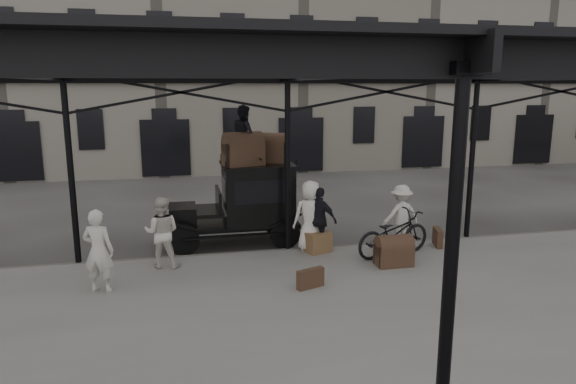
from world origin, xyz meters
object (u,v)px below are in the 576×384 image
object	(u,v)px
taxi	(246,200)
steamer_trunk_roof_near	(243,151)
bicycle	(393,234)
porter_official	(320,220)
steamer_trunk_platform	(394,253)
porter_left	(98,251)

from	to	relation	value
taxi	steamer_trunk_roof_near	bearing A→B (deg)	-108.07
bicycle	porter_official	bearing A→B (deg)	50.04
steamer_trunk_roof_near	steamer_trunk_platform	bearing A→B (deg)	-57.37
porter_left	porter_official	size ratio (longest dim) A/B	1.05
steamer_trunk_roof_near	taxi	bearing A→B (deg)	54.79
taxi	porter_official	xyz separation A→B (m)	(1.63, -1.50, -0.25)
steamer_trunk_roof_near	steamer_trunk_platform	xyz separation A→B (m)	(3.10, -2.62, -2.09)
porter_official	steamer_trunk_roof_near	world-z (taller)	steamer_trunk_roof_near
porter_official	bicycle	world-z (taller)	porter_official
taxi	steamer_trunk_platform	xyz separation A→B (m)	(3.02, -2.87, -0.75)
steamer_trunk_platform	taxi	bearing A→B (deg)	136.03
steamer_trunk_roof_near	bicycle	bearing A→B (deg)	-47.44
porter_official	bicycle	bearing A→B (deg)	-157.50
steamer_trunk_roof_near	porter_left	bearing A→B (deg)	-156.09
porter_left	porter_official	world-z (taller)	porter_left
porter_left	steamer_trunk_platform	xyz separation A→B (m)	(6.36, 0.21, -0.55)
porter_left	steamer_trunk_platform	size ratio (longest dim) A/B	2.08
taxi	steamer_trunk_platform	distance (m)	4.24
porter_official	steamer_trunk_platform	bearing A→B (deg)	-178.78
taxi	porter_official	size ratio (longest dim) A/B	2.26
bicycle	steamer_trunk_roof_near	bearing A→B (deg)	42.99
porter_left	porter_official	distance (m)	5.22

